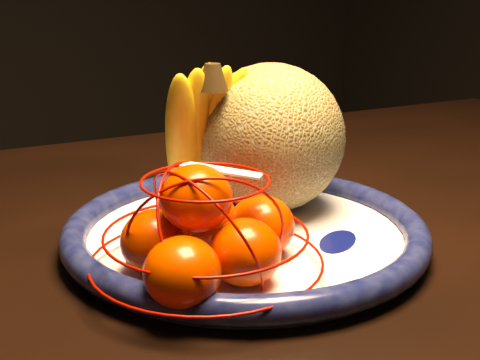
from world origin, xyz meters
TOP-DOWN VIEW (x-y plane):
  - dining_table at (-0.03, 0.11)m, footprint 1.57×1.06m
  - fruit_bowl at (-0.16, 0.04)m, footprint 0.38×0.38m
  - cantaloupe at (-0.09, 0.08)m, footprint 0.17×0.17m
  - banana_bunch at (-0.17, 0.12)m, footprint 0.12×0.11m
  - mandarin_bag at (-0.24, -0.02)m, footprint 0.26×0.26m
  - price_tag at (-0.22, -0.02)m, footprint 0.07×0.07m

SIDE VIEW (x-z plane):
  - dining_table at x=-0.03m, z-range 0.29..1.02m
  - fruit_bowl at x=-0.16m, z-range 0.73..0.76m
  - mandarin_bag at x=-0.24m, z-range 0.72..0.85m
  - cantaloupe at x=-0.09m, z-range 0.75..0.92m
  - price_tag at x=-0.22m, z-range 0.83..0.85m
  - banana_bunch at x=-0.17m, z-range 0.75..0.94m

